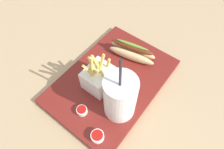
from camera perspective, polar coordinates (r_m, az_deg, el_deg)
The scene contains 7 objects.
ground_plane at distance 0.73m, azimuth -0.00°, elevation -2.63°, with size 2.40×2.40×0.02m, color tan.
food_tray at distance 0.71m, azimuth -0.00°, elevation -1.79°, with size 0.44×0.30×0.02m, color maroon.
soda_cup at distance 0.58m, azimuth 2.29°, elevation -6.43°, with size 0.10×0.10×0.26m.
fries_basket at distance 0.66m, azimuth -3.76°, elevation -0.84°, with size 0.10×0.08×0.16m.
hot_dog_1 at distance 0.75m, azimuth 5.56°, elevation 6.56°, with size 0.09×0.18×0.07m.
ketchup_cup_1 at distance 0.61m, azimuth -4.15°, elevation -17.00°, with size 0.04×0.04×0.02m.
ketchup_cup_2 at distance 0.64m, azimuth -8.61°, elevation -9.96°, with size 0.03×0.03×0.02m.
Camera 1 is at (0.30, 0.23, 0.61)m, focal length 32.31 mm.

